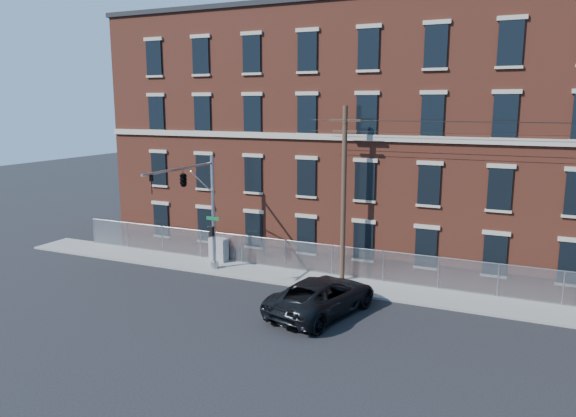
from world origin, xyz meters
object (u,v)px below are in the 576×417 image
(utility_pole_near, at_px, (344,191))
(utility_cabinet, at_px, (219,249))
(pickup_truck, at_px, (322,296))
(traffic_signal_mast, at_px, (191,190))

(utility_pole_near, bearing_deg, utility_cabinet, 177.34)
(utility_pole_near, bearing_deg, pickup_truck, -82.36)
(traffic_signal_mast, bearing_deg, pickup_truck, -10.89)
(traffic_signal_mast, distance_m, utility_cabinet, 5.94)
(traffic_signal_mast, height_order, utility_pole_near, utility_pole_near)
(traffic_signal_mast, relative_size, utility_cabinet, 4.62)
(utility_pole_near, bearing_deg, traffic_signal_mast, -156.86)
(traffic_signal_mast, bearing_deg, utility_cabinet, 99.15)
(pickup_truck, relative_size, utility_cabinet, 4.30)
(traffic_signal_mast, xyz_separation_m, pickup_truck, (8.68, -1.67, -4.48))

